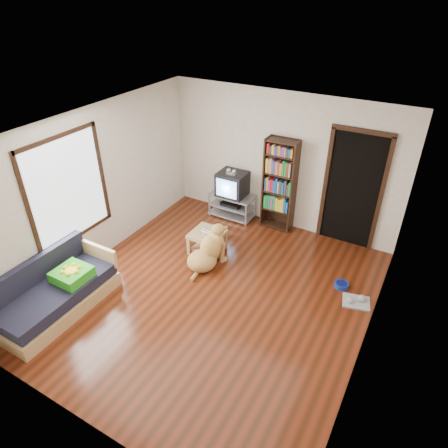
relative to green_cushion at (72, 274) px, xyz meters
The scene contains 18 objects.
ground 2.14m from the green_cushion, 32.73° to the left, with size 5.00×5.00×0.00m, color #602210.
ceiling 2.96m from the green_cushion, 32.73° to the left, with size 5.00×5.00×0.00m, color white.
wall_back 4.10m from the green_cushion, 64.23° to the left, with size 4.50×4.50×0.00m, color silver.
wall_front 2.37m from the green_cushion, 38.16° to the right, with size 4.50×4.50×0.00m, color silver.
wall_left 1.47m from the green_cushion, 113.97° to the left, with size 5.00×5.00×0.00m, color silver.
wall_right 4.23m from the green_cushion, 15.71° to the left, with size 5.00×5.00×0.00m, color silver.
green_cushion is the anchor object (origin of this frame).
laptop 2.30m from the green_cushion, 62.57° to the left, with size 0.29×0.19×0.02m, color silver.
dog_bowl 4.15m from the green_cushion, 33.73° to the left, with size 0.22×0.22×0.08m, color navy.
grey_rag 4.28m from the green_cushion, 28.68° to the left, with size 0.40×0.32×0.03m, color #A5A5A5.
window 1.27m from the green_cushion, 127.76° to the left, with size 0.03×1.46×1.70m.
doorway 4.79m from the green_cushion, 49.31° to the left, with size 1.03×0.05×2.19m.
tv_stand 3.49m from the green_cushion, 75.86° to the left, with size 0.90×0.45×0.50m.
crt_tv 3.51m from the green_cushion, 75.95° to the left, with size 0.55×0.52×0.58m.
bookshelf 3.94m from the green_cushion, 62.57° to the left, with size 0.60×0.30×1.80m.
sofa 0.37m from the green_cushion, 115.82° to the right, with size 0.80×1.80×0.80m.
coffee_table 2.33m from the green_cushion, 62.91° to the left, with size 0.55×0.55×0.40m.
dog 2.17m from the green_cushion, 53.56° to the left, with size 0.64×0.93×0.77m.
Camera 1 is at (2.46, -4.01, 4.24)m, focal length 32.00 mm.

